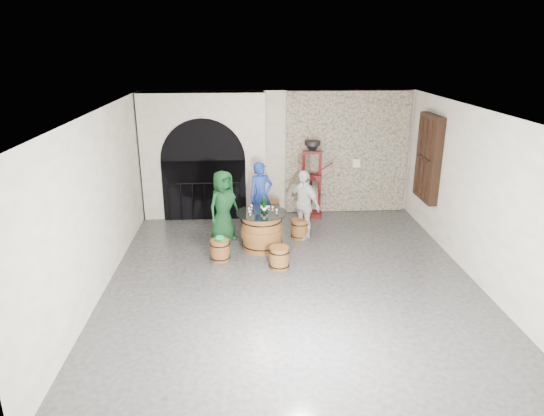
{
  "coord_description": "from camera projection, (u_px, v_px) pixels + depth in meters",
  "views": [
    {
      "loc": [
        -0.85,
        -8.36,
        4.35
      ],
      "look_at": [
        -0.31,
        1.22,
        1.05
      ],
      "focal_mm": 32.0,
      "sensor_mm": 36.0,
      "label": 1
    }
  ],
  "objects": [
    {
      "name": "tasting_glass_f",
      "position": [
        249.0,
        210.0,
        10.52
      ],
      "size": [
        0.05,
        0.05,
        0.1
      ],
      "primitive_type": null,
      "color": "#AD6821",
      "rests_on": "barrel_table"
    },
    {
      "name": "barrel_stool_right",
      "position": [
        300.0,
        229.0,
        11.27
      ],
      "size": [
        0.42,
        0.42,
        0.46
      ],
      "color": "brown",
      "rests_on": "ground"
    },
    {
      "name": "wall_front",
      "position": [
        330.0,
        320.0,
        5.06
      ],
      "size": [
        8.0,
        0.0,
        8.0
      ],
      "primitive_type": "plane",
      "rotation": [
        -1.57,
        0.0,
        0.0
      ],
      "color": "silver",
      "rests_on": "ground"
    },
    {
      "name": "barrel_stool_far",
      "position": [
        261.0,
        222.0,
        11.7
      ],
      "size": [
        0.42,
        0.42,
        0.46
      ],
      "color": "brown",
      "rests_on": "ground"
    },
    {
      "name": "ceiling",
      "position": [
        294.0,
        112.0,
        8.31
      ],
      "size": [
        8.0,
        8.0,
        0.0
      ],
      "primitive_type": "plane",
      "rotation": [
        3.14,
        0.0,
        0.0
      ],
      "color": "beige",
      "rests_on": "wall_back"
    },
    {
      "name": "wall_back",
      "position": [
        278.0,
        153.0,
        12.61
      ],
      "size": [
        8.0,
        0.0,
        8.0
      ],
      "primitive_type": "plane",
      "rotation": [
        1.57,
        0.0,
        0.0
      ],
      "color": "silver",
      "rests_on": "ground"
    },
    {
      "name": "person_green",
      "position": [
        223.0,
        206.0,
        11.0
      ],
      "size": [
        0.95,
        0.92,
        1.64
      ],
      "primitive_type": "imported",
      "rotation": [
        0.0,
        0.0,
        0.73
      ],
      "color": "#103B1B",
      "rests_on": "ground"
    },
    {
      "name": "tasting_glass_e",
      "position": [
        277.0,
        211.0,
        10.43
      ],
      "size": [
        0.05,
        0.05,
        0.1
      ],
      "primitive_type": null,
      "color": "#AD6821",
      "rests_on": "barrel_table"
    },
    {
      "name": "person_blue",
      "position": [
        261.0,
        196.0,
        11.68
      ],
      "size": [
        0.71,
        0.6,
        1.66
      ],
      "primitive_type": "imported",
      "rotation": [
        0.0,
        0.0,
        0.39
      ],
      "color": "#1B3496",
      "rests_on": "ground"
    },
    {
      "name": "wine_bottle_center",
      "position": [
        264.0,
        207.0,
        10.41
      ],
      "size": [
        0.08,
        0.08,
        0.32
      ],
      "color": "black",
      "rests_on": "barrel_table"
    },
    {
      "name": "shuttered_window",
      "position": [
        428.0,
        158.0,
        11.21
      ],
      "size": [
        0.23,
        1.1,
        2.0
      ],
      "color": "black",
      "rests_on": "wall_right"
    },
    {
      "name": "barrel_stool_near_right",
      "position": [
        279.0,
        258.0,
        9.77
      ],
      "size": [
        0.42,
        0.42,
        0.46
      ],
      "color": "brown",
      "rests_on": "ground"
    },
    {
      "name": "person_white",
      "position": [
        303.0,
        204.0,
        11.13
      ],
      "size": [
        0.92,
        0.98,
        1.62
      ],
      "primitive_type": "imported",
      "rotation": [
        0.0,
        0.0,
        -0.87
      ],
      "color": "silver",
      "rests_on": "ground"
    },
    {
      "name": "tasting_glass_b",
      "position": [
        273.0,
        208.0,
        10.6
      ],
      "size": [
        0.05,
        0.05,
        0.1
      ],
      "primitive_type": null,
      "color": "#AD6821",
      "rests_on": "barrel_table"
    },
    {
      "name": "wall_right",
      "position": [
        480.0,
        198.0,
        9.02
      ],
      "size": [
        0.0,
        8.0,
        8.0
      ],
      "primitive_type": "plane",
      "rotation": [
        1.57,
        0.0,
        -1.57
      ],
      "color": "silver",
      "rests_on": "ground"
    },
    {
      "name": "side_barrel",
      "position": [
        271.0,
        212.0,
        12.15
      ],
      "size": [
        0.45,
        0.45,
        0.59
      ],
      "rotation": [
        0.0,
        0.0,
        0.29
      ],
      "color": "brown",
      "rests_on": "ground"
    },
    {
      "name": "wall_left",
      "position": [
        98.0,
        204.0,
        8.65
      ],
      "size": [
        0.0,
        8.0,
        8.0
      ],
      "primitive_type": "plane",
      "rotation": [
        1.57,
        0.0,
        1.57
      ],
      "color": "silver",
      "rests_on": "ground"
    },
    {
      "name": "tasting_glass_a",
      "position": [
        250.0,
        213.0,
        10.32
      ],
      "size": [
        0.05,
        0.05,
        0.1
      ],
      "primitive_type": null,
      "color": "#AD6821",
      "rests_on": "barrel_table"
    },
    {
      "name": "barrel_table",
      "position": [
        262.0,
        231.0,
        10.64
      ],
      "size": [
        1.1,
        1.1,
        0.85
      ],
      "color": "brown",
      "rests_on": "ground"
    },
    {
      "name": "wine_bottle_left",
      "position": [
        262.0,
        205.0,
        10.54
      ],
      "size": [
        0.08,
        0.08,
        0.32
      ],
      "color": "black",
      "rests_on": "barrel_table"
    },
    {
      "name": "wine_bottle_right",
      "position": [
        266.0,
        206.0,
        10.52
      ],
      "size": [
        0.08,
        0.08,
        0.32
      ],
      "color": "black",
      "rests_on": "barrel_table"
    },
    {
      "name": "tasting_glass_c",
      "position": [
        251.0,
        207.0,
        10.69
      ],
      "size": [
        0.05,
        0.05,
        0.1
      ],
      "primitive_type": null,
      "color": "#AD6821",
      "rests_on": "barrel_table"
    },
    {
      "name": "ground",
      "position": [
        292.0,
        280.0,
        9.35
      ],
      "size": [
        8.0,
        8.0,
        0.0
      ],
      "primitive_type": "plane",
      "color": "#29292C",
      "rests_on": "ground"
    },
    {
      "name": "stone_facing_panel",
      "position": [
        347.0,
        153.0,
        12.65
      ],
      "size": [
        3.2,
        0.12,
        3.18
      ],
      "primitive_type": "cube",
      "color": "#AAA088",
      "rests_on": "ground"
    },
    {
      "name": "corking_press",
      "position": [
        312.0,
        173.0,
        12.39
      ],
      "size": [
        0.83,
        0.5,
        2.0
      ],
      "rotation": [
        0.0,
        0.0,
        -0.1
      ],
      "color": "#510E0D",
      "rests_on": "ground"
    },
    {
      "name": "arched_opening",
      "position": [
        204.0,
        157.0,
        12.27
      ],
      "size": [
        3.1,
        0.6,
        3.19
      ],
      "color": "silver",
      "rests_on": "ground"
    },
    {
      "name": "barrel_stool_left",
      "position": [
        223.0,
        230.0,
        11.21
      ],
      "size": [
        0.42,
        0.42,
        0.46
      ],
      "color": "brown",
      "rests_on": "ground"
    },
    {
      "name": "barrel_stool_near_left",
      "position": [
        220.0,
        250.0,
        10.12
      ],
      "size": [
        0.42,
        0.42,
        0.46
      ],
      "color": "brown",
      "rests_on": "ground"
    },
    {
      "name": "green_cap",
      "position": [
        220.0,
        238.0,
        10.03
      ],
      "size": [
        0.25,
        0.2,
        0.11
      ],
      "color": "#0C8D47",
      "rests_on": "barrel_stool_near_left"
    },
    {
      "name": "tasting_glass_d",
      "position": [
        269.0,
        208.0,
        10.64
      ],
      "size": [
        0.05,
        0.05,
        0.1
      ],
      "primitive_type": null,
      "color": "#AD6821",
      "rests_on": "barrel_table"
    },
    {
      "name": "control_box",
      "position": [
        356.0,
        163.0,
        12.67
      ],
      "size": [
        0.18,
        0.1,
        0.22
      ],
      "primitive_type": "cube",
      "color": "silver",
      "rests_on": "wall_back"
    }
  ]
}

